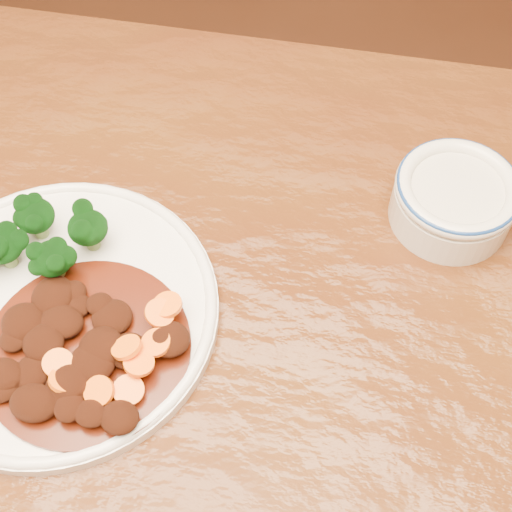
# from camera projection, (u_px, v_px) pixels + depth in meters

# --- Properties ---
(dining_table) EXTENTS (1.52, 0.94, 0.75)m
(dining_table) POSITION_uv_depth(u_px,v_px,m) (157.00, 422.00, 0.66)
(dining_table) COLOR #4E2A0D
(dining_table) RESTS_ON ground
(dinner_plate) EXTENTS (0.28, 0.28, 0.02)m
(dinner_plate) POSITION_uv_depth(u_px,v_px,m) (57.00, 311.00, 0.63)
(dinner_plate) COLOR white
(dinner_plate) RESTS_ON dining_table
(broccoli_florets) EXTENTS (0.13, 0.09, 0.04)m
(broccoli_florets) POSITION_uv_depth(u_px,v_px,m) (28.00, 241.00, 0.63)
(broccoli_florets) COLOR olive
(broccoli_florets) RESTS_ON dinner_plate
(mince_stew) EXTENTS (0.18, 0.18, 0.03)m
(mince_stew) POSITION_uv_depth(u_px,v_px,m) (77.00, 352.00, 0.59)
(mince_stew) COLOR #461207
(mince_stew) RESTS_ON dinner_plate
(dip_bowl) EXTENTS (0.12, 0.12, 0.05)m
(dip_bowl) POSITION_uv_depth(u_px,v_px,m) (454.00, 198.00, 0.67)
(dip_bowl) COLOR beige
(dip_bowl) RESTS_ON dining_table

